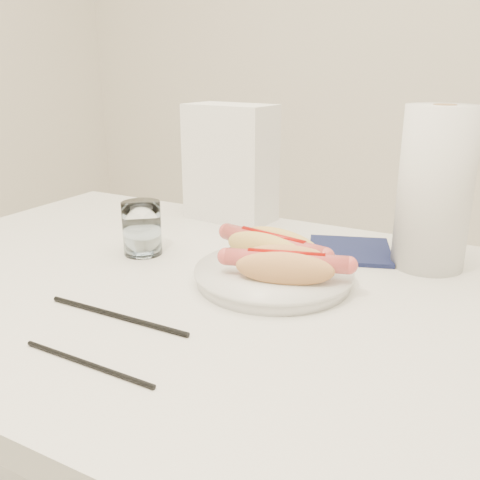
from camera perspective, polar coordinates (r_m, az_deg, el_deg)
The scene contains 10 objects.
table at distance 0.88m, azimuth -4.45°, elevation -8.13°, with size 1.20×0.80×0.75m.
plate at distance 0.84m, azimuth 3.65°, elevation -4.00°, with size 0.24×0.24×0.02m, color silver.
hotdog_left at distance 0.86m, azimuth 3.57°, elevation -0.87°, with size 0.20×0.11×0.05m.
hotdog_right at distance 0.80m, azimuth 5.00°, elevation -2.78°, with size 0.19×0.11×0.05m.
water_glass at distance 0.97m, azimuth -10.61°, elevation 1.27°, with size 0.07×0.07×0.10m, color silver.
chopstick_near at distance 0.75m, azimuth -13.20°, elevation -8.00°, with size 0.01×0.01×0.23m, color black.
chopstick_far at distance 0.65m, azimuth -16.26°, elevation -12.76°, with size 0.01×0.01×0.19m, color black.
napkin_box at distance 1.16m, azimuth -1.03°, elevation 8.33°, with size 0.19×0.11×0.25m, color white.
navy_napkin at distance 1.00m, azimuth 11.81°, elevation -1.12°, with size 0.15×0.15×0.01m, color #13193D.
paper_towel_roll at distance 0.93m, azimuth 20.42°, elevation 5.22°, with size 0.12×0.12×0.27m, color silver.
Camera 1 is at (0.43, -0.66, 1.08)m, focal length 39.27 mm.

